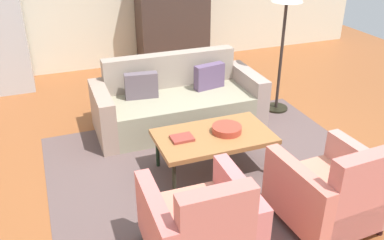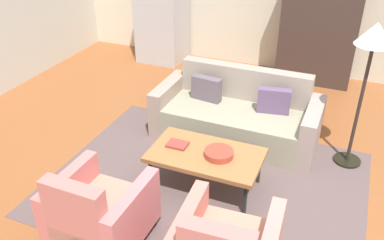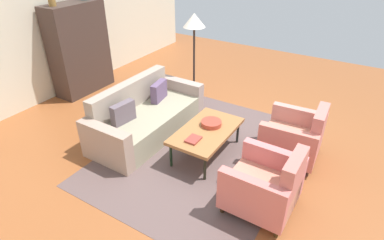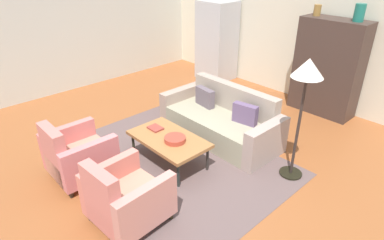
{
  "view_description": "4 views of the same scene",
  "coord_description": "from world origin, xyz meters",
  "px_view_note": "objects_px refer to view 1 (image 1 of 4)",
  "views": [
    {
      "loc": [
        -1.87,
        -3.41,
        2.52
      ],
      "look_at": [
        -0.51,
        0.2,
        0.54
      ],
      "focal_mm": 38.88,
      "sensor_mm": 36.0,
      "label": 1
    },
    {
      "loc": [
        0.91,
        -3.41,
        2.95
      ],
      "look_at": [
        -0.59,
        0.22,
        0.68
      ],
      "focal_mm": 38.7,
      "sensor_mm": 36.0,
      "label": 2
    },
    {
      "loc": [
        -3.85,
        -1.89,
        2.95
      ],
      "look_at": [
        -0.57,
        0.12,
        0.68
      ],
      "focal_mm": 29.9,
      "sensor_mm": 36.0,
      "label": 3
    },
    {
      "loc": [
        2.93,
        -2.58,
        2.89
      ],
      "look_at": [
        -0.18,
        0.33,
        0.67
      ],
      "focal_mm": 30.8,
      "sensor_mm": 36.0,
      "label": 4
    }
  ],
  "objects_px": {
    "fruit_bowl": "(227,129)",
    "book_stack": "(182,138)",
    "armchair_left": "(202,228)",
    "armchair_right": "(333,194)",
    "floor_lamp": "(286,4)",
    "couch": "(177,102)",
    "cabinet": "(173,14)",
    "coffee_table": "(214,138)"
  },
  "relations": [
    {
      "from": "armchair_right",
      "to": "floor_lamp",
      "type": "distance_m",
      "value": 2.64
    },
    {
      "from": "coffee_table",
      "to": "book_stack",
      "type": "relative_size",
      "value": 5.37
    },
    {
      "from": "fruit_bowl",
      "to": "cabinet",
      "type": "xyz_separation_m",
      "value": [
        0.53,
        3.36,
        0.43
      ]
    },
    {
      "from": "book_stack",
      "to": "floor_lamp",
      "type": "xyz_separation_m",
      "value": [
        1.77,
        1.06,
        1.0
      ]
    },
    {
      "from": "coffee_table",
      "to": "armchair_left",
      "type": "relative_size",
      "value": 1.36
    },
    {
      "from": "coffee_table",
      "to": "floor_lamp",
      "type": "bearing_deg",
      "value": 37.19
    },
    {
      "from": "couch",
      "to": "armchair_right",
      "type": "bearing_deg",
      "value": 104.8
    },
    {
      "from": "coffee_table",
      "to": "fruit_bowl",
      "type": "relative_size",
      "value": 3.87
    },
    {
      "from": "couch",
      "to": "cabinet",
      "type": "distance_m",
      "value": 2.35
    },
    {
      "from": "couch",
      "to": "fruit_bowl",
      "type": "relative_size",
      "value": 6.8
    },
    {
      "from": "coffee_table",
      "to": "armchair_left",
      "type": "xyz_separation_m",
      "value": [
        -0.6,
        -1.17,
        -0.05
      ]
    },
    {
      "from": "coffee_table",
      "to": "book_stack",
      "type": "height_order",
      "value": "book_stack"
    },
    {
      "from": "fruit_bowl",
      "to": "coffee_table",
      "type": "bearing_deg",
      "value": 180.0
    },
    {
      "from": "armchair_right",
      "to": "book_stack",
      "type": "relative_size",
      "value": 3.94
    },
    {
      "from": "couch",
      "to": "armchair_right",
      "type": "xyz_separation_m",
      "value": [
        0.6,
        -2.35,
        0.06
      ]
    },
    {
      "from": "couch",
      "to": "fruit_bowl",
      "type": "distance_m",
      "value": 1.21
    },
    {
      "from": "fruit_bowl",
      "to": "book_stack",
      "type": "distance_m",
      "value": 0.49
    },
    {
      "from": "armchair_right",
      "to": "floor_lamp",
      "type": "bearing_deg",
      "value": 66.73
    },
    {
      "from": "coffee_table",
      "to": "cabinet",
      "type": "relative_size",
      "value": 0.67
    },
    {
      "from": "armchair_left",
      "to": "cabinet",
      "type": "relative_size",
      "value": 0.49
    },
    {
      "from": "coffee_table",
      "to": "book_stack",
      "type": "xyz_separation_m",
      "value": [
        -0.34,
        0.02,
        0.05
      ]
    },
    {
      "from": "couch",
      "to": "floor_lamp",
      "type": "distance_m",
      "value": 1.84
    },
    {
      "from": "armchair_left",
      "to": "cabinet",
      "type": "distance_m",
      "value": 4.73
    },
    {
      "from": "armchair_left",
      "to": "floor_lamp",
      "type": "height_order",
      "value": "floor_lamp"
    },
    {
      "from": "cabinet",
      "to": "couch",
      "type": "bearing_deg",
      "value": -107.23
    },
    {
      "from": "couch",
      "to": "cabinet",
      "type": "height_order",
      "value": "cabinet"
    },
    {
      "from": "armchair_left",
      "to": "floor_lamp",
      "type": "distance_m",
      "value": 3.22
    },
    {
      "from": "cabinet",
      "to": "floor_lamp",
      "type": "relative_size",
      "value": 1.05
    },
    {
      "from": "book_stack",
      "to": "cabinet",
      "type": "bearing_deg",
      "value": 73.1
    },
    {
      "from": "couch",
      "to": "book_stack",
      "type": "bearing_deg",
      "value": 74.14
    },
    {
      "from": "book_stack",
      "to": "couch",
      "type": "bearing_deg",
      "value": 73.72
    },
    {
      "from": "armchair_left",
      "to": "book_stack",
      "type": "bearing_deg",
      "value": 78.41
    },
    {
      "from": "book_stack",
      "to": "floor_lamp",
      "type": "distance_m",
      "value": 2.29
    },
    {
      "from": "coffee_table",
      "to": "book_stack",
      "type": "bearing_deg",
      "value": 176.67
    },
    {
      "from": "fruit_bowl",
      "to": "floor_lamp",
      "type": "relative_size",
      "value": 0.18
    },
    {
      "from": "coffee_table",
      "to": "fruit_bowl",
      "type": "bearing_deg",
      "value": -0.0
    },
    {
      "from": "armchair_right",
      "to": "cabinet",
      "type": "height_order",
      "value": "cabinet"
    },
    {
      "from": "armchair_right",
      "to": "cabinet",
      "type": "relative_size",
      "value": 0.49
    },
    {
      "from": "coffee_table",
      "to": "floor_lamp",
      "type": "distance_m",
      "value": 2.08
    },
    {
      "from": "armchair_left",
      "to": "book_stack",
      "type": "xyz_separation_m",
      "value": [
        0.26,
        1.19,
        0.11
      ]
    },
    {
      "from": "couch",
      "to": "armchair_right",
      "type": "distance_m",
      "value": 2.43
    },
    {
      "from": "couch",
      "to": "armchair_left",
      "type": "distance_m",
      "value": 2.43
    }
  ]
}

